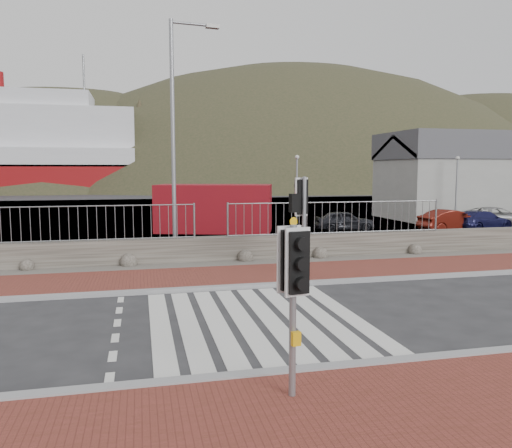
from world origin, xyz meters
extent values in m
plane|color=#28282B|center=(0.00, 0.00, 0.00)|extent=(220.00, 220.00, 0.00)
cube|color=brown|center=(0.00, -5.00, 0.04)|extent=(40.00, 4.00, 0.08)
cube|color=brown|center=(0.00, 4.50, 0.04)|extent=(40.00, 3.00, 0.08)
cube|color=gray|center=(0.00, -3.00, 0.05)|extent=(40.00, 0.25, 0.12)
cube|color=gray|center=(0.00, 3.00, 0.05)|extent=(40.00, 0.25, 0.12)
cube|color=silver|center=(-2.10, 0.00, 0.01)|extent=(0.42, 5.60, 0.01)
cube|color=silver|center=(-1.50, 0.00, 0.01)|extent=(0.42, 5.60, 0.01)
cube|color=silver|center=(-0.90, 0.00, 0.01)|extent=(0.42, 5.60, 0.01)
cube|color=silver|center=(-0.30, 0.00, 0.01)|extent=(0.42, 5.60, 0.01)
cube|color=silver|center=(0.30, 0.00, 0.01)|extent=(0.42, 5.60, 0.01)
cube|color=silver|center=(0.90, 0.00, 0.01)|extent=(0.42, 5.60, 0.01)
cube|color=silver|center=(1.50, 0.00, 0.01)|extent=(0.42, 5.60, 0.01)
cube|color=silver|center=(2.10, 0.00, 0.01)|extent=(0.42, 5.60, 0.01)
cube|color=#59544C|center=(0.00, 6.50, 0.03)|extent=(40.00, 1.50, 0.06)
cube|color=#47423A|center=(0.00, 7.30, 0.45)|extent=(40.00, 0.60, 0.90)
cylinder|color=gray|center=(-4.80, 7.15, 2.10)|extent=(8.40, 0.04, 0.04)
cylinder|color=gray|center=(-0.60, 7.15, 1.50)|extent=(0.07, 0.07, 1.20)
cylinder|color=gray|center=(4.80, 7.15, 2.10)|extent=(8.40, 0.04, 0.04)
cylinder|color=gray|center=(0.60, 7.15, 1.50)|extent=(0.07, 0.07, 1.20)
cylinder|color=gray|center=(9.00, 7.15, 1.50)|extent=(0.07, 0.07, 1.20)
cube|color=#4C4C4F|center=(0.00, 27.90, 0.00)|extent=(120.00, 40.00, 0.50)
cube|color=#3F4C54|center=(0.00, 62.90, 0.00)|extent=(220.00, 50.00, 0.05)
cube|color=silver|center=(-18.00, 67.90, 9.00)|extent=(30.00, 12.00, 6.00)
cube|color=silver|center=(-18.00, 67.90, 13.00)|extent=(18.00, 10.00, 2.50)
cylinder|color=gray|center=(-10.00, 67.90, 17.00)|extent=(0.30, 0.30, 6.00)
cube|color=#9E9E99|center=(20.00, 19.90, 2.00)|extent=(12.00, 6.00, 4.00)
cube|color=#4C4C51|center=(20.00, 19.90, 4.90)|extent=(12.20, 6.20, 1.80)
ellipsoid|color=#2C301D|center=(-15.00, 87.90, -20.00)|extent=(106.40, 68.40, 76.00)
ellipsoid|color=#2C301D|center=(30.00, 87.90, -26.00)|extent=(140.00, 90.00, 100.00)
ellipsoid|color=#2C301D|center=(75.00, 87.90, -20.00)|extent=(112.00, 72.00, 80.00)
cylinder|color=gray|center=(-0.39, -3.86, 1.28)|extent=(0.10, 0.10, 2.55)
cube|color=#DCA00C|center=(-0.39, -3.86, 0.96)|extent=(0.14, 0.09, 0.20)
cube|color=black|center=(-0.39, -3.86, 2.05)|extent=(0.40, 0.28, 0.96)
sphere|color=#0CE53F|center=(-0.39, -3.86, 1.78)|extent=(0.14, 0.14, 0.14)
cylinder|color=gray|center=(2.37, 3.84, 1.56)|extent=(0.12, 0.12, 3.11)
cube|color=#DCA00C|center=(2.37, 3.84, 1.17)|extent=(0.18, 0.13, 0.24)
cube|color=black|center=(2.37, 3.84, 2.50)|extent=(0.50, 0.39, 1.17)
sphere|color=#0CE53F|center=(2.37, 3.84, 2.17)|extent=(0.17, 0.17, 0.17)
cube|color=black|center=(2.00, 3.72, 2.33)|extent=(0.29, 0.24, 0.56)
cylinder|color=gray|center=(-1.23, 8.10, 4.32)|extent=(0.15, 0.15, 8.64)
cylinder|color=gray|center=(-0.48, 8.18, 8.53)|extent=(1.51, 0.25, 0.10)
cube|color=beige|center=(0.27, 8.25, 8.51)|extent=(0.51, 0.29, 0.13)
cube|color=maroon|center=(1.43, 16.08, 1.26)|extent=(6.54, 4.23, 2.53)
imported|color=black|center=(8.43, 14.89, 0.55)|extent=(3.38, 1.77, 1.10)
imported|color=#5C140D|center=(13.90, 13.19, 0.59)|extent=(3.65, 1.47, 1.18)
imported|color=#141540|center=(15.87, 13.33, 0.55)|extent=(4.02, 2.35, 1.09)
imported|color=gray|center=(17.56, 14.26, 0.59)|extent=(4.55, 2.74, 1.18)
camera|label=1|loc=(-2.46, -10.44, 3.32)|focal=35.00mm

